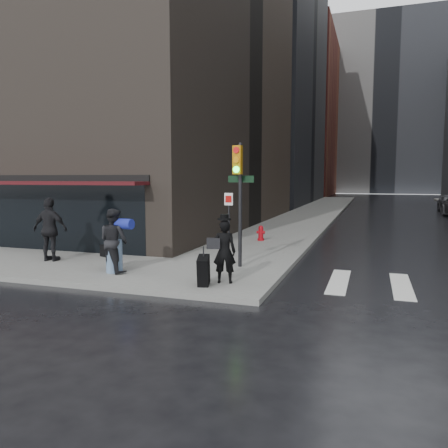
{
  "coord_description": "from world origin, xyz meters",
  "views": [
    {
      "loc": [
        4.27,
        -11.13,
        2.83
      ],
      "look_at": [
        -0.35,
        2.54,
        1.3
      ],
      "focal_mm": 35.0,
      "sensor_mm": 36.0,
      "label": 1
    }
  ],
  "objects_px": {
    "traffic_light": "(238,188)",
    "fire_hydrant": "(261,234)",
    "man_overcoat": "(220,254)",
    "man_jeans": "(114,240)",
    "man_greycoat": "(50,229)"
  },
  "relations": [
    {
      "from": "man_overcoat",
      "to": "man_greycoat",
      "type": "distance_m",
      "value": 6.29
    },
    {
      "from": "traffic_light",
      "to": "fire_hydrant",
      "type": "relative_size",
      "value": 5.73
    },
    {
      "from": "man_overcoat",
      "to": "traffic_light",
      "type": "height_order",
      "value": "traffic_light"
    },
    {
      "from": "traffic_light",
      "to": "man_jeans",
      "type": "bearing_deg",
      "value": -142.74
    },
    {
      "from": "man_overcoat",
      "to": "fire_hydrant",
      "type": "distance_m",
      "value": 7.88
    },
    {
      "from": "fire_hydrant",
      "to": "traffic_light",
      "type": "bearing_deg",
      "value": -83.03
    },
    {
      "from": "man_overcoat",
      "to": "traffic_light",
      "type": "xyz_separation_m",
      "value": [
        -0.18,
        2.13,
        1.64
      ]
    },
    {
      "from": "man_overcoat",
      "to": "traffic_light",
      "type": "bearing_deg",
      "value": -98.88
    },
    {
      "from": "man_jeans",
      "to": "man_greycoat",
      "type": "xyz_separation_m",
      "value": [
        -2.9,
        0.83,
        0.11
      ]
    },
    {
      "from": "man_jeans",
      "to": "man_greycoat",
      "type": "bearing_deg",
      "value": 2.26
    },
    {
      "from": "man_overcoat",
      "to": "traffic_light",
      "type": "distance_m",
      "value": 2.7
    },
    {
      "from": "man_overcoat",
      "to": "man_jeans",
      "type": "xyz_separation_m",
      "value": [
        -3.29,
        0.3,
        0.17
      ]
    },
    {
      "from": "man_overcoat",
      "to": "fire_hydrant",
      "type": "bearing_deg",
      "value": -97.23
    },
    {
      "from": "man_jeans",
      "to": "man_overcoat",
      "type": "bearing_deg",
      "value": -167.03
    },
    {
      "from": "traffic_light",
      "to": "fire_hydrant",
      "type": "xyz_separation_m",
      "value": [
        -0.7,
        5.69,
        -2.1
      ]
    }
  ]
}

